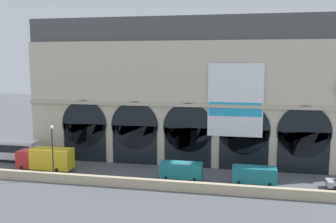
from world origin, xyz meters
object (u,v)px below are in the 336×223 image
object	(u,v)px
van_mideast	(254,175)
street_lamp_quayside	(52,145)
bus_westmost	(3,149)
box_truck_west	(46,159)
van_center	(181,170)

from	to	relation	value
van_mideast	street_lamp_quayside	world-z (taller)	street_lamp_quayside
bus_westmost	box_truck_west	bearing A→B (deg)	-21.08
van_center	van_mideast	distance (m)	8.85
van_center	street_lamp_quayside	size ratio (longest dim) A/B	0.75
bus_westmost	van_mideast	distance (m)	36.49
van_mideast	street_lamp_quayside	xyz separation A→B (m)	(-24.54, -3.03, 3.17)
bus_westmost	box_truck_west	distance (m)	9.59
bus_westmost	box_truck_west	size ratio (longest dim) A/B	1.47
box_truck_west	van_mideast	bearing A→B (deg)	-0.34
van_mideast	street_lamp_quayside	size ratio (longest dim) A/B	0.75
van_center	street_lamp_quayside	distance (m)	16.30
van_center	van_mideast	world-z (taller)	same
box_truck_west	van_mideast	size ratio (longest dim) A/B	1.44
box_truck_west	street_lamp_quayside	size ratio (longest dim) A/B	1.09
bus_westmost	street_lamp_quayside	xyz separation A→B (m)	(11.77, -6.64, 2.63)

